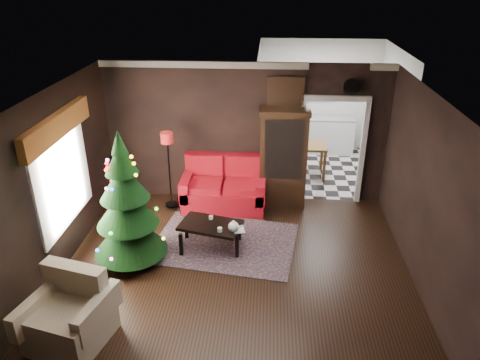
# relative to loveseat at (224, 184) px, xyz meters

# --- Properties ---
(floor) EXTENTS (5.50, 5.50, 0.00)m
(floor) POSITION_rel_loveseat_xyz_m (0.40, -2.05, -0.50)
(floor) COLOR black
(floor) RESTS_ON ground
(ceiling) EXTENTS (5.50, 5.50, 0.00)m
(ceiling) POSITION_rel_loveseat_xyz_m (0.40, -2.05, 2.30)
(ceiling) COLOR white
(ceiling) RESTS_ON ground
(wall_back) EXTENTS (5.50, 0.00, 5.50)m
(wall_back) POSITION_rel_loveseat_xyz_m (0.40, 0.45, 0.90)
(wall_back) COLOR black
(wall_back) RESTS_ON ground
(wall_front) EXTENTS (5.50, 0.00, 5.50)m
(wall_front) POSITION_rel_loveseat_xyz_m (0.40, -4.55, 0.90)
(wall_front) COLOR black
(wall_front) RESTS_ON ground
(wall_left) EXTENTS (0.00, 5.50, 5.50)m
(wall_left) POSITION_rel_loveseat_xyz_m (-2.35, -2.05, 0.90)
(wall_left) COLOR black
(wall_left) RESTS_ON ground
(wall_right) EXTENTS (0.00, 5.50, 5.50)m
(wall_right) POSITION_rel_loveseat_xyz_m (3.15, -2.05, 0.90)
(wall_right) COLOR black
(wall_right) RESTS_ON ground
(doorway) EXTENTS (1.10, 0.10, 2.10)m
(doorway) POSITION_rel_loveseat_xyz_m (2.10, 0.45, 0.55)
(doorway) COLOR white
(doorway) RESTS_ON ground
(left_window) EXTENTS (0.05, 1.60, 1.40)m
(left_window) POSITION_rel_loveseat_xyz_m (-2.31, -1.85, 0.95)
(left_window) COLOR white
(left_window) RESTS_ON wall_left
(valance) EXTENTS (0.12, 2.10, 0.35)m
(valance) POSITION_rel_loveseat_xyz_m (-2.23, -1.85, 1.77)
(valance) COLOR #9F5824
(valance) RESTS_ON wall_left
(kitchen_floor) EXTENTS (3.00, 3.00, 0.00)m
(kitchen_floor) POSITION_rel_loveseat_xyz_m (2.10, 1.95, -0.50)
(kitchen_floor) COLOR silver
(kitchen_floor) RESTS_ON ground
(kitchen_window) EXTENTS (0.70, 0.06, 0.70)m
(kitchen_window) POSITION_rel_loveseat_xyz_m (2.10, 3.40, 1.20)
(kitchen_window) COLOR white
(kitchen_window) RESTS_ON ground
(rug) EXTENTS (2.64, 2.08, 0.01)m
(rug) POSITION_rel_loveseat_xyz_m (0.14, -1.31, -0.49)
(rug) COLOR #5E3B4B
(rug) RESTS_ON ground
(loveseat) EXTENTS (1.70, 0.90, 1.00)m
(loveseat) POSITION_rel_loveseat_xyz_m (0.00, 0.00, 0.00)
(loveseat) COLOR #950500
(loveseat) RESTS_ON ground
(curio_cabinet) EXTENTS (0.90, 0.45, 1.90)m
(curio_cabinet) POSITION_rel_loveseat_xyz_m (1.15, 0.22, 0.45)
(curio_cabinet) COLOR black
(curio_cabinet) RESTS_ON ground
(floor_lamp) EXTENTS (0.32, 0.32, 1.53)m
(floor_lamp) POSITION_rel_loveseat_xyz_m (-1.04, -0.13, 0.33)
(floor_lamp) COLOR black
(floor_lamp) RESTS_ON ground
(christmas_tree) EXTENTS (1.32, 1.32, 2.23)m
(christmas_tree) POSITION_rel_loveseat_xyz_m (-1.33, -1.89, 0.55)
(christmas_tree) COLOR black
(christmas_tree) RESTS_ON ground
(armchair) EXTENTS (1.12, 1.12, 0.95)m
(armchair) POSITION_rel_loveseat_xyz_m (-1.59, -3.71, -0.04)
(armchair) COLOR tan
(armchair) RESTS_ON ground
(coffee_table) EXTENTS (1.13, 0.83, 0.46)m
(coffee_table) POSITION_rel_loveseat_xyz_m (-0.07, -1.47, -0.26)
(coffee_table) COLOR black
(coffee_table) RESTS_ON rug
(teapot) EXTENTS (0.24, 0.24, 0.19)m
(teapot) POSITION_rel_loveseat_xyz_m (0.33, -1.68, 0.06)
(teapot) COLOR silver
(teapot) RESTS_ON coffee_table
(cup_a) EXTENTS (0.08, 0.08, 0.06)m
(cup_a) POSITION_rel_loveseat_xyz_m (-0.09, -1.31, -0.00)
(cup_a) COLOR #E6EAC8
(cup_a) RESTS_ON coffee_table
(cup_b) EXTENTS (0.10, 0.10, 0.07)m
(cup_b) POSITION_rel_loveseat_xyz_m (0.10, -1.69, 0.00)
(cup_b) COLOR silver
(cup_b) RESTS_ON coffee_table
(book) EXTENTS (0.17, 0.05, 0.23)m
(book) POSITION_rel_loveseat_xyz_m (0.33, -1.64, 0.09)
(book) COLOR tan
(book) RESTS_ON coffee_table
(wall_clock) EXTENTS (0.32, 0.32, 0.06)m
(wall_clock) POSITION_rel_loveseat_xyz_m (2.35, 0.40, 1.88)
(wall_clock) COLOR white
(wall_clock) RESTS_ON wall_back
(painting) EXTENTS (0.62, 0.05, 0.52)m
(painting) POSITION_rel_loveseat_xyz_m (1.15, 0.41, 1.75)
(painting) COLOR #B77B40
(painting) RESTS_ON wall_back
(kitchen_counter) EXTENTS (1.80, 0.60, 0.90)m
(kitchen_counter) POSITION_rel_loveseat_xyz_m (2.10, 3.15, -0.05)
(kitchen_counter) COLOR white
(kitchen_counter) RESTS_ON ground
(kitchen_table) EXTENTS (0.70, 0.70, 0.75)m
(kitchen_table) POSITION_rel_loveseat_xyz_m (1.80, 1.65, -0.12)
(kitchen_table) COLOR brown
(kitchen_table) RESTS_ON ground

